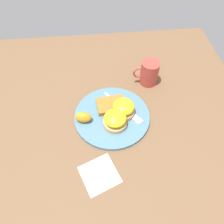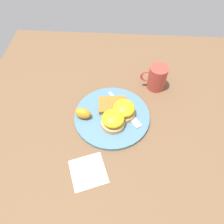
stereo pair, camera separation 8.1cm
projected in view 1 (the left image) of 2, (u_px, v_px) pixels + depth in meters
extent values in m
plane|color=brown|center=(112.00, 117.00, 0.83)|extent=(1.10, 1.10, 0.00)
cylinder|color=slate|center=(112.00, 116.00, 0.83)|extent=(0.29, 0.29, 0.01)
cylinder|color=tan|center=(115.00, 123.00, 0.79)|extent=(0.09, 0.09, 0.02)
ellipsoid|color=yellow|center=(115.00, 118.00, 0.77)|extent=(0.08, 0.08, 0.04)
cylinder|color=tan|center=(123.00, 111.00, 0.82)|extent=(0.09, 0.09, 0.02)
ellipsoid|color=yellow|center=(124.00, 106.00, 0.80)|extent=(0.08, 0.08, 0.04)
cube|color=#A86425|center=(110.00, 105.00, 0.84)|extent=(0.11, 0.09, 0.02)
ellipsoid|color=orange|center=(83.00, 117.00, 0.79)|extent=(0.07, 0.05, 0.04)
cube|color=silver|center=(114.00, 100.00, 0.86)|extent=(0.07, 0.09, 0.00)
cube|color=silver|center=(137.00, 120.00, 0.81)|extent=(0.04, 0.05, 0.00)
cylinder|color=#B23D33|center=(149.00, 73.00, 0.91)|extent=(0.07, 0.07, 0.10)
torus|color=#B23D33|center=(139.00, 73.00, 0.90)|extent=(0.05, 0.01, 0.05)
cube|color=white|center=(100.00, 174.00, 0.70)|extent=(0.14, 0.14, 0.00)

